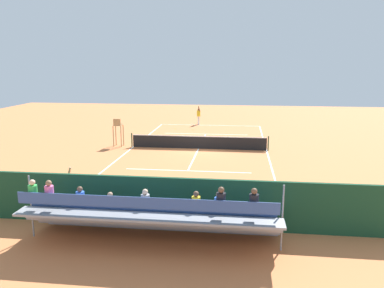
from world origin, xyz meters
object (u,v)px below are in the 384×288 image
courtside_bench (236,209)px  tennis_ball_far (175,129)px  equipment_bag (184,217)px  tennis_racket (192,124)px  bleacher_stand (153,216)px  umpire_chair (118,129)px  line_judge (67,189)px  tennis_player (199,115)px  tennis_net (199,142)px  tennis_ball_near (193,130)px

courtside_bench → tennis_ball_far: courtside_bench is taller
equipment_bag → tennis_racket: (2.73, -24.95, -0.16)m
bleacher_stand → umpire_chair: (6.21, -15.52, 0.33)m
bleacher_stand → tennis_ball_far: bearing=-82.4°
courtside_bench → tennis_ball_far: bearing=-74.2°
tennis_ball_far → line_judge: (1.11, 21.33, 0.98)m
umpire_chair → tennis_player: size_ratio=1.11×
tennis_player → tennis_racket: bearing=-14.4°
tennis_racket → tennis_ball_far: tennis_ball_far is taller
line_judge → tennis_net: bearing=-108.3°
tennis_player → bleacher_stand: bearing=92.6°
bleacher_stand → tennis_ball_near: (1.37, -23.27, -0.96)m
tennis_net → courtside_bench: (-2.94, 13.27, 0.06)m
tennis_net → tennis_racket: tennis_net is taller
equipment_bag → tennis_ball_far: (4.01, -21.76, -0.15)m
line_judge → tennis_racket: bearing=-95.6°
tennis_net → tennis_player: (1.22, -11.38, 0.51)m
tennis_net → tennis_player: bearing=-83.9°
tennis_net → bleacher_stand: bleacher_stand is taller
tennis_net → courtside_bench: 13.59m
tennis_player → tennis_ball_near: 3.64m
bleacher_stand → tennis_ball_far: (3.18, -23.75, -0.96)m
tennis_net → tennis_ball_far: 8.95m
equipment_bag → line_judge: line_judge is taller
line_judge → umpire_chair: bearing=-81.7°
umpire_chair → line_judge: bearing=98.3°
tennis_net → bleacher_stand: (-0.01, 15.39, 0.49)m
equipment_bag → tennis_racket: equipment_bag is taller
bleacher_stand → tennis_player: 26.80m
tennis_ball_far → tennis_player: bearing=-122.8°
tennis_ball_far → tennis_ball_near: bearing=165.0°
umpire_chair → tennis_player: (-4.98, -11.25, -0.30)m
umpire_chair → equipment_bag: (-7.05, 13.53, -1.13)m
courtside_bench → equipment_bag: courtside_bench is taller
umpire_chair → tennis_player: 12.30m
tennis_player → tennis_ball_far: tennis_player is taller
courtside_bench → line_judge: (7.23, -0.30, 0.46)m
equipment_bag → tennis_ball_far: size_ratio=13.64×
tennis_net → tennis_racket: bearing=-80.7°
umpire_chair → courtside_bench: bearing=124.3°
tennis_net → tennis_racket: 11.71m
umpire_chair → tennis_ball_far: 8.86m
tennis_racket → line_judge: line_judge is taller
bleacher_stand → tennis_racket: size_ratio=15.88×
umpire_chair → tennis_racket: bearing=-110.7°
bleacher_stand → tennis_player: bearing=-87.4°
tennis_net → tennis_ball_near: bearing=-80.2°
umpire_chair → line_judge: size_ratio=1.11×
bleacher_stand → tennis_racket: bearing=-86.0°
tennis_racket → tennis_ball_near: size_ratio=8.64×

